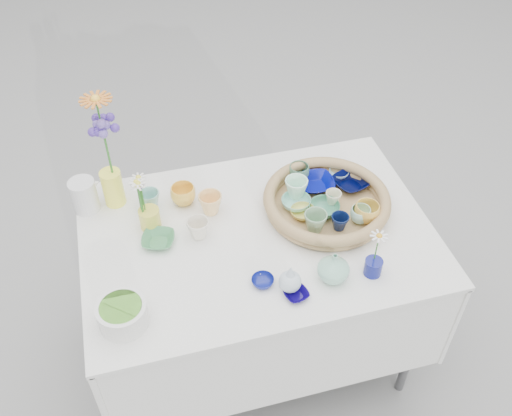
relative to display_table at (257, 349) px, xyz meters
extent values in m
plane|color=gray|center=(0.00, 0.00, 0.00)|extent=(80.00, 80.00, 0.00)
imported|color=#030977|center=(0.28, 0.16, 0.80)|extent=(0.14, 0.14, 0.03)
imported|color=black|center=(0.41, 0.13, 0.80)|extent=(0.17, 0.17, 0.03)
imported|color=gold|center=(0.39, -0.06, 0.82)|extent=(0.12, 0.12, 0.07)
imported|color=#418465|center=(0.26, 0.02, 0.80)|extent=(0.14, 0.14, 0.04)
imported|color=gray|center=(0.20, -0.05, 0.82)|extent=(0.11, 0.11, 0.08)
imported|color=#85D0C0|center=(0.17, 0.08, 0.80)|extent=(0.14, 0.14, 0.03)
imported|color=#C7FEDE|center=(0.19, 0.13, 0.82)|extent=(0.10, 0.10, 0.08)
imported|color=#EAE6C0|center=(0.31, 0.06, 0.81)|extent=(0.07, 0.07, 0.06)
imported|color=#9ECDED|center=(0.39, 0.20, 0.80)|extent=(0.10, 0.10, 0.02)
imported|color=#0A163D|center=(0.28, -0.07, 0.81)|extent=(0.09, 0.09, 0.06)
imported|color=#D9C554|center=(0.18, 0.03, 0.80)|extent=(0.11, 0.11, 0.03)
imported|color=#A3DCC4|center=(0.37, -0.05, 0.81)|extent=(0.08, 0.08, 0.06)
imported|color=#467559|center=(0.23, 0.23, 0.82)|extent=(0.10, 0.10, 0.06)
imported|color=yellow|center=(-0.23, 0.23, 0.80)|extent=(0.13, 0.13, 0.08)
imported|color=#FFCA7B|center=(-0.14, 0.15, 0.81)|extent=(0.12, 0.12, 0.08)
imported|color=#408653|center=(-0.35, 0.04, 0.78)|extent=(0.14, 0.14, 0.03)
imported|color=silver|center=(-0.21, 0.04, 0.80)|extent=(0.09, 0.09, 0.08)
imported|color=navy|center=(-0.04, -0.23, 0.78)|extent=(0.09, 0.09, 0.02)
imported|color=#83C0B0|center=(-0.35, 0.24, 0.80)|extent=(0.08, 0.08, 0.07)
imported|color=#0C024E|center=(0.05, -0.31, 0.77)|extent=(0.10, 0.10, 0.02)
imported|color=#89C9AB|center=(0.19, -0.27, 0.82)|extent=(0.12, 0.12, 0.11)
cylinder|color=navy|center=(0.32, -0.28, 0.80)|extent=(0.08, 0.08, 0.06)
cylinder|color=#FFFC4A|center=(-0.48, 0.30, 0.84)|extent=(0.10, 0.10, 0.15)
cylinder|color=#DDD546|center=(-0.37, 0.13, 0.81)|extent=(0.08, 0.08, 0.08)
camera|label=1|loc=(-0.38, -1.38, 2.25)|focal=40.00mm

